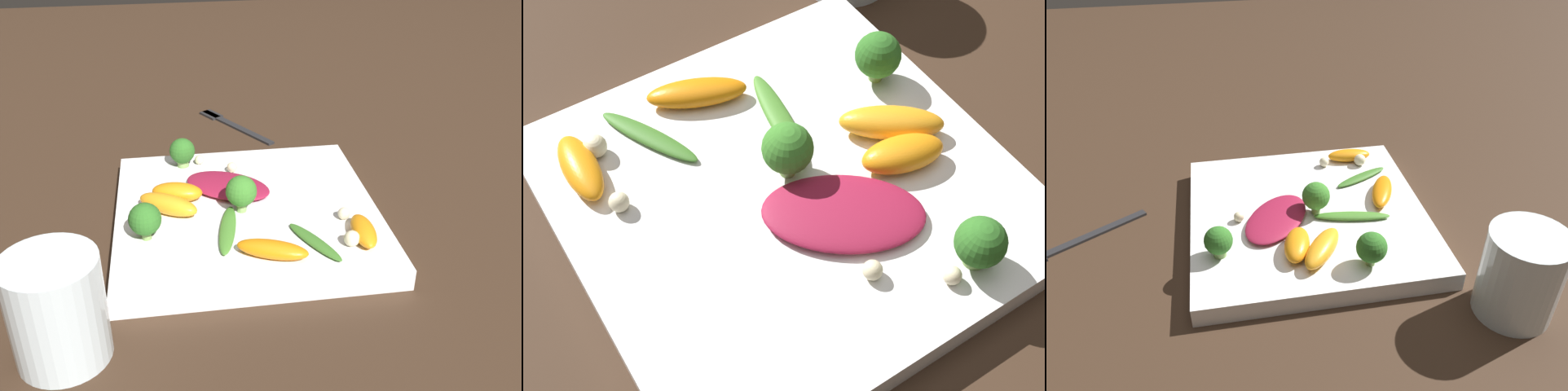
% 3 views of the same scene
% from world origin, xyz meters
% --- Properties ---
extents(ground_plane, '(2.40, 2.40, 0.00)m').
position_xyz_m(ground_plane, '(0.00, 0.00, 0.00)').
color(ground_plane, '#382619').
extents(plate, '(0.29, 0.29, 0.02)m').
position_xyz_m(plate, '(0.00, 0.00, 0.01)').
color(plate, white).
rests_on(plate, ground_plane).
extents(drinking_glass, '(0.08, 0.08, 0.10)m').
position_xyz_m(drinking_glass, '(-0.19, 0.18, 0.05)').
color(drinking_glass, silver).
rests_on(drinking_glass, ground_plane).
extents(fork, '(0.15, 0.10, 0.01)m').
position_xyz_m(fork, '(0.30, -0.01, 0.00)').
color(fork, '#262628').
rests_on(fork, ground_plane).
extents(radicchio_leaf_0, '(0.11, 0.12, 0.01)m').
position_xyz_m(radicchio_leaf_0, '(0.04, 0.02, 0.03)').
color(radicchio_leaf_0, maroon).
rests_on(radicchio_leaf_0, plate).
extents(orange_segment_0, '(0.04, 0.06, 0.02)m').
position_xyz_m(orange_segment_0, '(0.03, 0.08, 0.03)').
color(orange_segment_0, orange).
rests_on(orange_segment_0, plate).
extents(orange_segment_1, '(0.06, 0.08, 0.02)m').
position_xyz_m(orange_segment_1, '(-0.00, 0.09, 0.03)').
color(orange_segment_1, orange).
rests_on(orange_segment_1, plate).
extents(orange_segment_2, '(0.06, 0.03, 0.02)m').
position_xyz_m(orange_segment_2, '(-0.08, -0.11, 0.03)').
color(orange_segment_2, orange).
rests_on(orange_segment_2, plate).
extents(orange_segment_3, '(0.05, 0.08, 0.02)m').
position_xyz_m(orange_segment_3, '(-0.10, -0.01, 0.03)').
color(orange_segment_3, orange).
rests_on(orange_segment_3, plate).
extents(broccoli_floret_0, '(0.04, 0.04, 0.04)m').
position_xyz_m(broccoli_floret_0, '(-0.01, 0.01, 0.05)').
color(broccoli_floret_0, '#84AD5B').
rests_on(broccoli_floret_0, plate).
extents(broccoli_floret_1, '(0.03, 0.03, 0.04)m').
position_xyz_m(broccoli_floret_1, '(0.11, 0.07, 0.04)').
color(broccoli_floret_1, '#84AD5B').
rests_on(broccoli_floret_1, plate).
extents(broccoli_floret_2, '(0.03, 0.03, 0.04)m').
position_xyz_m(broccoli_floret_2, '(-0.05, 0.11, 0.05)').
color(broccoli_floret_2, '#7A9E51').
rests_on(broccoli_floret_2, plate).
extents(arugula_sprig_0, '(0.08, 0.05, 0.01)m').
position_xyz_m(arugula_sprig_0, '(-0.09, -0.06, 0.03)').
color(arugula_sprig_0, '#3D7528').
rests_on(arugula_sprig_0, plate).
extents(arugula_sprig_1, '(0.10, 0.03, 0.01)m').
position_xyz_m(arugula_sprig_1, '(-0.05, 0.03, 0.03)').
color(arugula_sprig_1, '#47842D').
rests_on(arugula_sprig_1, plate).
extents(macadamia_nut_0, '(0.01, 0.01, 0.01)m').
position_xyz_m(macadamia_nut_0, '(-0.04, -0.10, 0.03)').
color(macadamia_nut_0, beige).
rests_on(macadamia_nut_0, plate).
extents(macadamia_nut_1, '(0.02, 0.02, 0.02)m').
position_xyz_m(macadamia_nut_1, '(-0.09, -0.10, 0.03)').
color(macadamia_nut_1, beige).
rests_on(macadamia_nut_1, plate).
extents(macadamia_nut_2, '(0.01, 0.01, 0.01)m').
position_xyz_m(macadamia_nut_2, '(0.09, 0.01, 0.03)').
color(macadamia_nut_2, beige).
rests_on(macadamia_nut_2, plate).
extents(macadamia_nut_3, '(0.01, 0.01, 0.01)m').
position_xyz_m(macadamia_nut_3, '(0.12, 0.05, 0.03)').
color(macadamia_nut_3, beige).
rests_on(macadamia_nut_3, plate).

